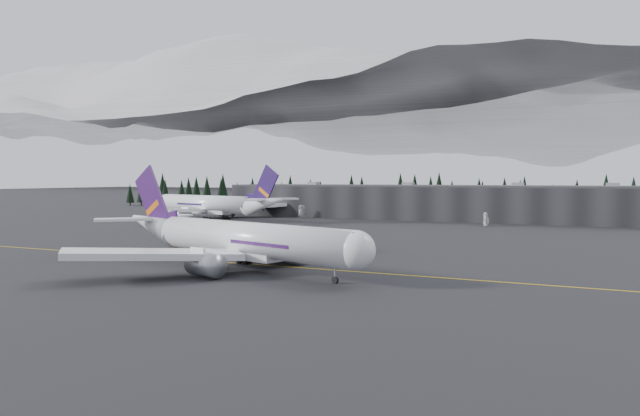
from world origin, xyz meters
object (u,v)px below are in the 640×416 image
at_px(jet_main, 230,238).
at_px(gse_vehicle_a, 302,216).
at_px(gse_vehicle_b, 486,224).
at_px(jet_parked, 215,205).
at_px(terminal, 434,202).

bearing_deg(jet_main, gse_vehicle_a, 126.95).
distance_m(gse_vehicle_a, gse_vehicle_b, 70.48).
bearing_deg(jet_parked, gse_vehicle_b, -157.58).
relative_size(terminal, gse_vehicle_b, 36.32).
bearing_deg(gse_vehicle_a, terminal, 0.82).
distance_m(jet_main, gse_vehicle_b, 107.70).
xyz_separation_m(jet_parked, gse_vehicle_b, (95.11, 11.36, -4.82)).
height_order(terminal, jet_main, jet_main).
bearing_deg(gse_vehicle_b, gse_vehicle_a, -131.26).
xyz_separation_m(terminal, jet_parked, (-72.04, -38.78, -0.73)).
bearing_deg(jet_parked, jet_main, 141.53).
xyz_separation_m(jet_main, jet_parked, (-67.02, 92.52, 0.55)).
relative_size(jet_parked, gse_vehicle_a, 13.09).
bearing_deg(gse_vehicle_b, jet_parked, -116.67).
height_order(jet_parked, gse_vehicle_a, jet_parked).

